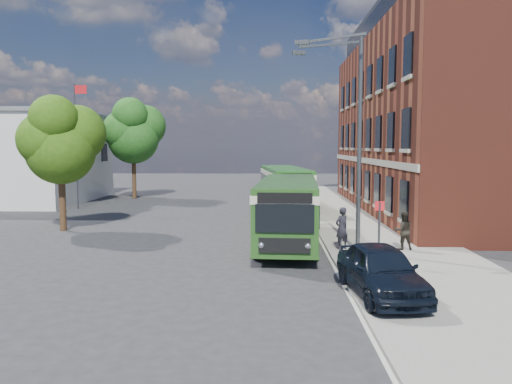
{
  "coord_description": "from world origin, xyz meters",
  "views": [
    {
      "loc": [
        1.51,
        -22.75,
        4.58
      ],
      "look_at": [
        0.79,
        2.95,
        2.2
      ],
      "focal_mm": 35.0,
      "sensor_mm": 36.0,
      "label": 1
    }
  ],
  "objects_px": {
    "bus_front": "(288,206)",
    "parked_car": "(381,270)",
    "street_lamp": "(351,141)",
    "bus_rear": "(285,184)"
  },
  "relations": [
    {
      "from": "street_lamp",
      "to": "bus_rear",
      "type": "relative_size",
      "value": 0.85
    },
    {
      "from": "bus_front",
      "to": "parked_car",
      "type": "xyz_separation_m",
      "value": [
        2.44,
        -8.32,
        -0.91
      ]
    },
    {
      "from": "bus_front",
      "to": "bus_rear",
      "type": "distance_m",
      "value": 13.06
    },
    {
      "from": "bus_rear",
      "to": "parked_car",
      "type": "bearing_deg",
      "value": -84.08
    },
    {
      "from": "street_lamp",
      "to": "parked_car",
      "type": "distance_m",
      "value": 7.3
    },
    {
      "from": "street_lamp",
      "to": "parked_car",
      "type": "height_order",
      "value": "street_lamp"
    },
    {
      "from": "bus_front",
      "to": "parked_car",
      "type": "bearing_deg",
      "value": -73.62
    },
    {
      "from": "street_lamp",
      "to": "bus_rear",
      "type": "height_order",
      "value": "street_lamp"
    },
    {
      "from": "bus_rear",
      "to": "parked_car",
      "type": "xyz_separation_m",
      "value": [
        2.22,
        -21.37,
        -0.91
      ]
    },
    {
      "from": "parked_car",
      "to": "bus_rear",
      "type": "bearing_deg",
      "value": 89.31
    }
  ]
}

